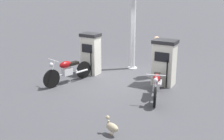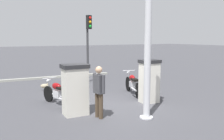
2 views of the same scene
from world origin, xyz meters
The scene contains 10 objects.
ground_plane centered at (0.00, 0.00, 0.00)m, with size 120.00×120.00×0.00m, color #424247.
fuel_pump_near centered at (-0.25, -1.46, 0.81)m, with size 0.62×0.73×1.60m.
fuel_pump_far centered at (-0.25, 1.46, 0.81)m, with size 0.67×0.83×1.60m.
motorcycle_near_pump centered at (1.09, -1.65, 0.48)m, with size 2.02×0.84×0.96m.
motorcycle_far_pump centered at (1.05, 1.61, 0.46)m, with size 1.97×0.71×0.94m.
attendant_person centered at (-0.90, 0.96, 0.89)m, with size 0.58×0.24×1.57m.
wandering_duck centered at (3.74, 1.39, 0.22)m, with size 0.30×0.44×0.45m.
roadside_traffic_light centered at (4.71, -1.26, 2.45)m, with size 0.40×0.28×3.57m.
canopy_support_pole centered at (-1.63, -0.27, 2.09)m, with size 0.40×0.40×4.33m.
road_edge_kerb centered at (6.83, 0.00, 0.06)m, with size 0.63×6.88×0.12m.
Camera 2 is at (-7.22, 4.14, 2.42)m, focal length 38.84 mm.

